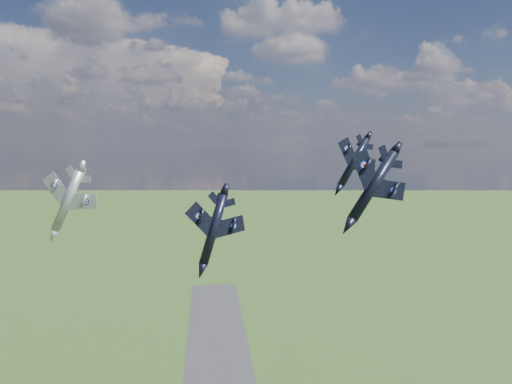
{
  "coord_description": "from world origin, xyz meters",
  "views": [
    {
      "loc": [
        -4.25,
        -69.37,
        91.18
      ],
      "look_at": [
        4.05,
        14.18,
        83.2
      ],
      "focal_mm": 35.0,
      "sensor_mm": 36.0,
      "label": 1
    }
  ],
  "objects_px": {
    "jet_right_navy": "(373,186)",
    "jet_high_navy": "(354,162)",
    "jet_lead_navy": "(214,229)",
    "jet_left_silver": "(68,200)"
  },
  "relations": [
    {
      "from": "jet_high_navy",
      "to": "jet_left_silver",
      "type": "height_order",
      "value": "jet_high_navy"
    },
    {
      "from": "jet_lead_navy",
      "to": "jet_left_silver",
      "type": "bearing_deg",
      "value": 138.78
    },
    {
      "from": "jet_right_navy",
      "to": "jet_high_navy",
      "type": "height_order",
      "value": "jet_high_navy"
    },
    {
      "from": "jet_lead_navy",
      "to": "jet_right_navy",
      "type": "xyz_separation_m",
      "value": [
        23.29,
        -5.87,
        7.01
      ]
    },
    {
      "from": "jet_high_navy",
      "to": "jet_left_silver",
      "type": "relative_size",
      "value": 1.05
    },
    {
      "from": "jet_lead_navy",
      "to": "jet_high_navy",
      "type": "height_order",
      "value": "jet_high_navy"
    },
    {
      "from": "jet_right_navy",
      "to": "jet_left_silver",
      "type": "xyz_separation_m",
      "value": [
        -47.2,
        13.81,
        -3.17
      ]
    },
    {
      "from": "jet_right_navy",
      "to": "jet_left_silver",
      "type": "bearing_deg",
      "value": 147.22
    },
    {
      "from": "jet_lead_navy",
      "to": "jet_right_navy",
      "type": "relative_size",
      "value": 0.93
    },
    {
      "from": "jet_high_navy",
      "to": "jet_right_navy",
      "type": "bearing_deg",
      "value": -119.77
    }
  ]
}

